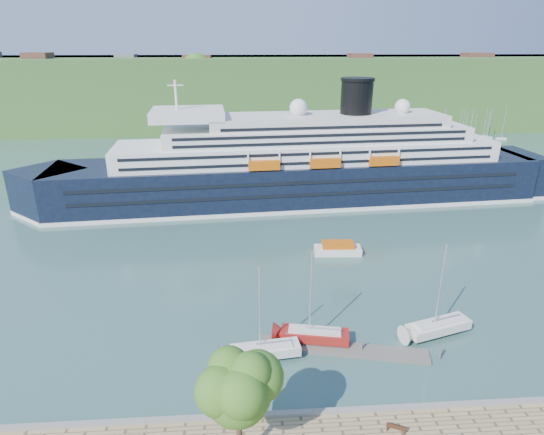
{
  "coord_description": "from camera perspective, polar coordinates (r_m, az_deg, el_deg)",
  "views": [
    {
      "loc": [
        -5.74,
        -28.48,
        29.23
      ],
      "look_at": [
        -1.76,
        30.0,
        6.42
      ],
      "focal_mm": 30.0,
      "sensor_mm": 36.0,
      "label": 1
    }
  ],
  "objects": [
    {
      "name": "promenade_tree",
      "position": [
        33.52,
        -4.26,
        -22.54
      ],
      "size": [
        6.11,
        6.11,
        10.12
      ],
      "primitive_type": null,
      "color": "#2A5C18",
      "rests_on": "promenade"
    },
    {
      "name": "park_bench",
      "position": [
        39.71,
        15.32,
        -24.0
      ],
      "size": [
        1.65,
        1.22,
        0.98
      ],
      "primitive_type": null,
      "rotation": [
        0.0,
        0.0,
        -0.44
      ],
      "color": "#4D2816",
      "rests_on": "promenade"
    },
    {
      "name": "quay_coping",
      "position": [
        40.27,
        5.9,
        -23.09
      ],
      "size": [
        220.0,
        0.5,
        0.3
      ],
      "primitive_type": "cube",
      "color": "slate",
      "rests_on": "promenade"
    },
    {
      "name": "far_hillside",
      "position": [
        174.43,
        -2.07,
        15.58
      ],
      "size": [
        400.0,
        50.0,
        24.0
      ],
      "primitive_type": "cube",
      "color": "#2B4F1F",
      "rests_on": "ground"
    },
    {
      "name": "cruise_ship",
      "position": [
        86.03,
        3.25,
        9.39
      ],
      "size": [
        103.89,
        22.7,
        23.14
      ],
      "primitive_type": null,
      "rotation": [
        0.0,
        0.0,
        0.08
      ],
      "color": "black",
      "rests_on": "ground"
    },
    {
      "name": "tender_launch",
      "position": [
        67.36,
        8.25,
        -3.79
      ],
      "size": [
        7.02,
        2.74,
        1.91
      ],
      "primitive_type": null,
      "rotation": [
        0.0,
        0.0,
        -0.06
      ],
      "color": "#C4540B",
      "rests_on": "ground"
    },
    {
      "name": "sailboat_white_far",
      "position": [
        50.4,
        20.72,
        -8.89
      ],
      "size": [
        8.17,
        4.38,
        10.17
      ],
      "primitive_type": null,
      "rotation": [
        0.0,
        0.0,
        0.29
      ],
      "color": "silver",
      "rests_on": "ground"
    },
    {
      "name": "floating_pontoon",
      "position": [
        48.26,
        8.8,
        -16.03
      ],
      "size": [
        17.11,
        5.64,
        0.38
      ],
      "primitive_type": null,
      "rotation": [
        0.0,
        0.0,
        -0.21
      ],
      "color": "slate",
      "rests_on": "ground"
    },
    {
      "name": "sailboat_red",
      "position": [
        46.25,
        5.53,
        -10.48
      ],
      "size": [
        7.98,
        3.59,
        9.96
      ],
      "primitive_type": null,
      "rotation": [
        0.0,
        0.0,
        -0.2
      ],
      "color": "maroon",
      "rests_on": "ground"
    },
    {
      "name": "sailboat_white_near",
      "position": [
        44.07,
        -0.85,
        -12.32
      ],
      "size": [
        7.7,
        2.92,
        9.7
      ],
      "primitive_type": null,
      "rotation": [
        0.0,
        0.0,
        0.11
      ],
      "color": "silver",
      "rests_on": "ground"
    },
    {
      "name": "ground",
      "position": [
        41.21,
        5.78,
        -24.05
      ],
      "size": [
        400.0,
        400.0,
        0.0
      ],
      "primitive_type": "plane",
      "color": "#2C4F48",
      "rests_on": "ground"
    }
  ]
}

